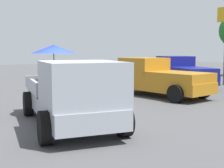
# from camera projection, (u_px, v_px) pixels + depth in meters

# --- Properties ---
(ground_plane) EXTENTS (80.00, 80.00, 0.00)m
(ground_plane) POSITION_uv_depth(u_px,v_px,m) (69.00, 124.00, 9.18)
(ground_plane) COLOR #4C4C4F
(pickup_truck_main) EXTENTS (5.24, 2.76, 2.35)m
(pickup_truck_main) POSITION_uv_depth(u_px,v_px,m) (72.00, 93.00, 8.70)
(pickup_truck_main) COLOR black
(pickup_truck_main) RESTS_ON ground
(pickup_truck_red) EXTENTS (5.06, 2.89, 1.80)m
(pickup_truck_red) POSITION_uv_depth(u_px,v_px,m) (158.00, 78.00, 14.82)
(pickup_truck_red) COLOR black
(pickup_truck_red) RESTS_ON ground
(pickup_truck_far) EXTENTS (5.09, 3.04, 1.80)m
(pickup_truck_far) POSITION_uv_depth(u_px,v_px,m) (182.00, 72.00, 18.76)
(pickup_truck_far) COLOR black
(pickup_truck_far) RESTS_ON ground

